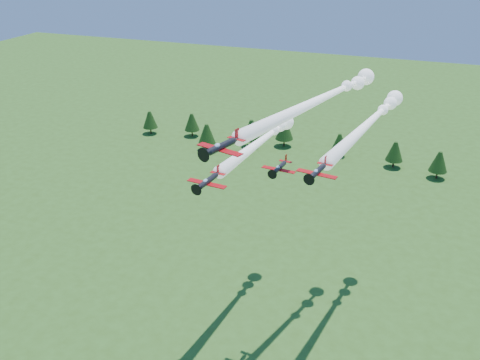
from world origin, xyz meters
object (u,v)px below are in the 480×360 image
(plane_right, at_px, (371,121))
(plane_slot, at_px, (279,168))
(plane_lead, at_px, (323,98))
(plane_left, at_px, (263,140))

(plane_right, bearing_deg, plane_slot, -116.24)
(plane_lead, xyz_separation_m, plane_slot, (-5.01, -12.20, -10.78))
(plane_lead, bearing_deg, plane_slot, -95.88)
(plane_left, distance_m, plane_right, 23.64)
(plane_slot, bearing_deg, plane_left, 123.88)
(plane_left, height_order, plane_right, plane_right)
(plane_right, distance_m, plane_slot, 24.65)
(plane_lead, xyz_separation_m, plane_left, (-13.51, 3.84, -11.98))
(plane_left, distance_m, plane_slot, 18.19)
(plane_lead, distance_m, plane_left, 18.46)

